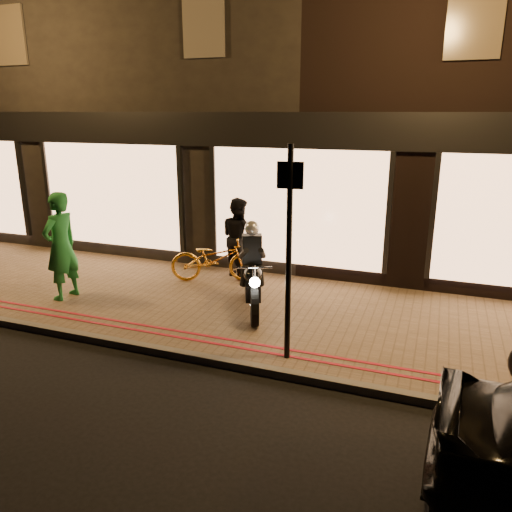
{
  "coord_description": "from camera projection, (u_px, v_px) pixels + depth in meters",
  "views": [
    {
      "loc": [
        2.75,
        -5.79,
        3.52
      ],
      "look_at": [
        -0.15,
        1.98,
        1.1
      ],
      "focal_mm": 35.0,
      "sensor_mm": 36.0,
      "label": 1
    }
  ],
  "objects": [
    {
      "name": "ground",
      "position": [
        217.0,
        367.0,
        7.12
      ],
      "size": [
        90.0,
        90.0,
        0.0
      ],
      "primitive_type": "plane",
      "color": "black",
      "rests_on": "ground"
    },
    {
      "name": "kerb_stone",
      "position": [
        219.0,
        362.0,
        7.14
      ],
      "size": [
        50.0,
        0.14,
        0.12
      ],
      "primitive_type": "cube",
      "color": "#59544C",
      "rests_on": "ground"
    },
    {
      "name": "red_kerb_lines",
      "position": [
        232.0,
        343.0,
        7.58
      ],
      "size": [
        50.0,
        0.26,
        0.01
      ],
      "color": "maroon",
      "rests_on": "sidewalk"
    },
    {
      "name": "person_dark",
      "position": [
        239.0,
        237.0,
        10.49
      ],
      "size": [
        1.03,
        0.98,
        1.68
      ],
      "primitive_type": "imported",
      "rotation": [
        0.0,
        0.0,
        2.55
      ],
      "color": "black",
      "rests_on": "sidewalk"
    },
    {
      "name": "sign_post",
      "position": [
        289.0,
        244.0,
        6.68
      ],
      "size": [
        0.35,
        0.09,
        3.0
      ],
      "rotation": [
        0.0,
        0.0,
        0.07
      ],
      "color": "black",
      "rests_on": "sidewalk"
    },
    {
      "name": "motorcycle",
      "position": [
        253.0,
        277.0,
        8.71
      ],
      "size": [
        0.92,
        1.83,
        1.59
      ],
      "rotation": [
        0.0,
        0.0,
        0.41
      ],
      "color": "black",
      "rests_on": "sidewalk"
    },
    {
      "name": "sidewalk",
      "position": [
        264.0,
        312.0,
        8.9
      ],
      "size": [
        50.0,
        4.0,
        0.12
      ],
      "primitive_type": "cube",
      "color": "brown",
      "rests_on": "ground"
    },
    {
      "name": "bicycle_gold",
      "position": [
        215.0,
        259.0,
        10.25
      ],
      "size": [
        1.92,
        1.23,
        0.95
      ],
      "primitive_type": "imported",
      "rotation": [
        0.0,
        0.0,
        1.93
      ],
      "color": "orange",
      "rests_on": "sidewalk"
    },
    {
      "name": "building_row",
      "position": [
        348.0,
        84.0,
        14.01
      ],
      "size": [
        48.0,
        10.11,
        8.5
      ],
      "color": "black",
      "rests_on": "ground"
    },
    {
      "name": "person_green",
      "position": [
        61.0,
        246.0,
        9.17
      ],
      "size": [
        0.55,
        0.78,
        2.01
      ],
      "primitive_type": "imported",
      "rotation": [
        0.0,
        0.0,
        -1.67
      ],
      "color": "#217B37",
      "rests_on": "sidewalk"
    }
  ]
}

